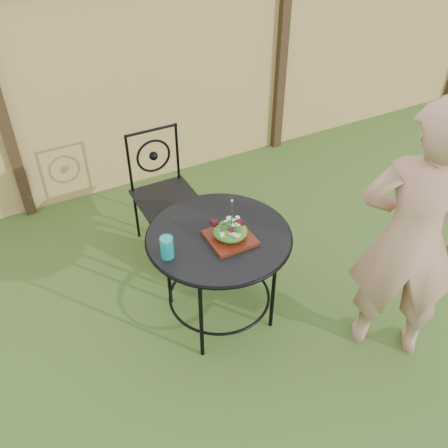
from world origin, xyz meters
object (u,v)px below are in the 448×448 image
object	(u,v)px
patio_table	(219,251)
patio_chair	(163,189)
diner	(410,240)
salad_plate	(230,238)

from	to	relation	value
patio_table	patio_chair	size ratio (longest dim) A/B	0.97
patio_chair	diner	world-z (taller)	diner
patio_table	salad_plate	world-z (taller)	salad_plate
patio_chair	diner	size ratio (longest dim) A/B	0.54
patio_table	diner	xyz separation A→B (m)	(0.86, -0.71, 0.29)
salad_plate	diner	bearing A→B (deg)	-38.06
patio_table	salad_plate	size ratio (longest dim) A/B	3.42
patio_table	diner	bearing A→B (deg)	-39.76
patio_chair	salad_plate	distance (m)	1.04
patio_chair	salad_plate	xyz separation A→B (m)	(0.04, -1.01, 0.23)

